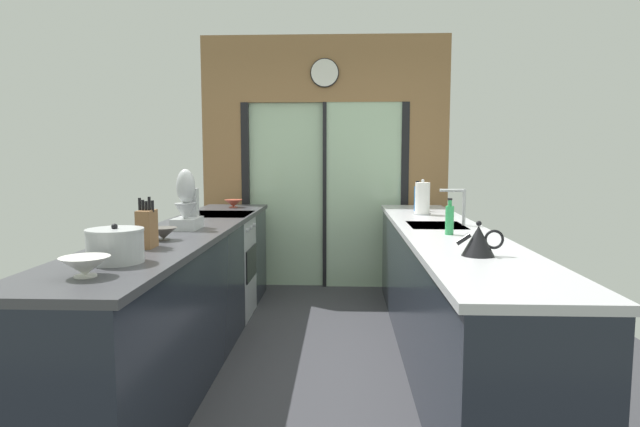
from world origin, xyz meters
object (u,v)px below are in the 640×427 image
Objects in this scene: mixing_bowl_far at (233,203)px; stand_mixer at (187,206)px; mixing_bowl_mid at (163,233)px; stock_pot at (115,246)px; knife_block at (147,228)px; oven_range at (219,266)px; paper_towel_roll at (422,199)px; kettle at (479,241)px; soap_bottle_near at (450,219)px; soap_bottle_far at (417,198)px; mixing_bowl_near at (85,266)px.

stand_mixer reaches higher than mixing_bowl_far.
mixing_bowl_mid is 0.69m from stock_pot.
stock_pot is (0.00, -0.42, -0.03)m from knife_block.
paper_towel_roll is (1.80, 0.02, 0.60)m from oven_range.
mixing_bowl_far is 0.74× the size of kettle.
paper_towel_roll is at bearing 51.08° from stock_pot.
oven_range is at bearing -179.46° from paper_towel_roll.
stand_mixer is 1.79m from soap_bottle_near.
paper_towel_roll is at bearing -90.00° from soap_bottle_far.
soap_bottle_near is at bearing 29.35° from stock_pot.
soap_bottle_near reaches higher than kettle.
kettle is at bearing -54.92° from mixing_bowl_far.
soap_bottle_far reaches higher than mixing_bowl_far.
soap_bottle_near is 0.85× the size of soap_bottle_far.
mixing_bowl_mid is at bearing -170.11° from soap_bottle_near.
mixing_bowl_far is at bearing 134.87° from soap_bottle_near.
oven_range is at bearing -169.26° from soap_bottle_far.
soap_bottle_far reaches higher than stock_pot.
mixing_bowl_mid is at bearing -89.29° from oven_range.
oven_range is 3.29× the size of soap_bottle_far.
kettle is (1.78, 0.25, -0.00)m from stock_pot.
mixing_bowl_mid reaches higher than oven_range.
kettle reaches higher than mixing_bowl_far.
paper_towel_roll is (1.78, -0.58, 0.10)m from mixing_bowl_far.
soap_bottle_far is (1.78, 2.11, 0.01)m from knife_block.
mixing_bowl_mid is at bearing -134.08° from soap_bottle_far.
mixing_bowl_near is 3.10m from mixing_bowl_far.
paper_towel_roll reaches higher than mixing_bowl_mid.
soap_bottle_near is at bearing 9.89° from mixing_bowl_mid.
mixing_bowl_mid is at bearing 166.16° from kettle.
knife_block is 2.52m from paper_towel_roll.
mixing_bowl_mid is at bearing -90.00° from mixing_bowl_far.
mixing_bowl_far is at bearing 90.00° from stock_pot.
kettle is (1.78, 0.56, 0.03)m from mixing_bowl_near.
knife_block reaches higher than soap_bottle_near.
soap_bottle_far is at bearing 45.92° from mixing_bowl_mid.
mixing_bowl_near is 1.00m from mixing_bowl_mid.
stock_pot is 1.80m from kettle.
knife_block is at bearing 90.00° from mixing_bowl_near.
paper_towel_roll is at bearing 0.54° from oven_range.
kettle is 0.88× the size of soap_bottle_far.
oven_range is 1.58m from mixing_bowl_mid.
mixing_bowl_mid is 1.84m from kettle.
mixing_bowl_far reaches higher than oven_range.
mixing_bowl_near is 0.87× the size of soap_bottle_near.
mixing_bowl_near is 3.35m from soap_bottle_far.
paper_towel_roll reaches higher than oven_range.
oven_range is at bearing 90.42° from mixing_bowl_near.
stand_mixer reaches higher than mixing_bowl_mid.
stock_pot is at bearing -128.92° from paper_towel_roll.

